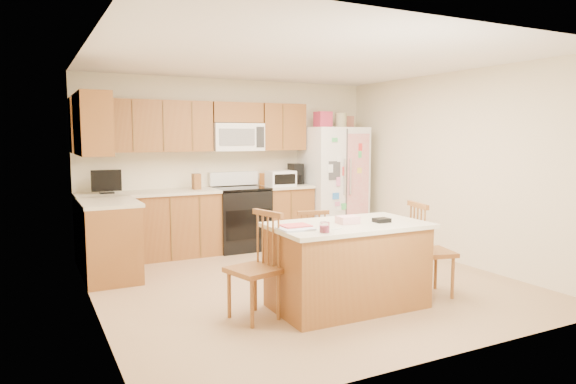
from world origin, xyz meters
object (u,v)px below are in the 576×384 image
windsor_chair_left (256,269)px  stove (240,217)px  refrigerator (333,183)px  windsor_chair_right (429,252)px  windsor_chair_back (310,250)px  island (347,265)px

windsor_chair_left → stove: bearing=70.9°
refrigerator → windsor_chair_right: bearing=-102.3°
stove → windsor_chair_left: (-0.96, -2.75, -0.01)m
windsor_chair_right → refrigerator: bearing=77.7°
stove → windsor_chair_left: size_ratio=1.15×
windsor_chair_left → windsor_chair_back: bearing=35.2°
refrigerator → windsor_chair_back: refrigerator is taller
refrigerator → windsor_chair_left: 3.72m
stove → refrigerator: bearing=-2.3°
island → windsor_chair_right: bearing=-4.6°
stove → windsor_chair_back: size_ratio=1.31×
windsor_chair_back → windsor_chair_right: size_ratio=0.88×
windsor_chair_left → windsor_chair_back: windsor_chair_left is taller
windsor_chair_back → stove: bearing=89.8°
refrigerator → windsor_chair_left: (-2.53, -2.69, -0.46)m
windsor_chair_back → windsor_chair_left: bearing=-144.8°
stove → windsor_chair_back: bearing=-90.2°
windsor_chair_left → windsor_chair_right: same height
stove → windsor_chair_right: bearing=-72.3°
island → windsor_chair_back: (0.02, 0.79, -0.01)m
refrigerator → island: (-1.60, -2.81, -0.50)m
stove → windsor_chair_left: 2.92m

